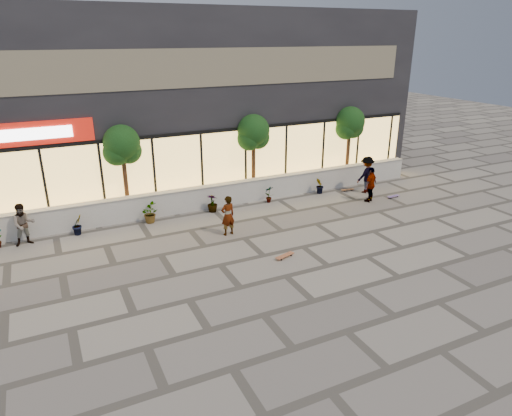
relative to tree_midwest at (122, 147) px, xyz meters
name	(u,v)px	position (x,y,z in m)	size (l,w,h in m)	color
ground	(286,276)	(3.50, -7.70, -2.99)	(80.00, 80.00, 0.00)	gray
planter_wall	(210,196)	(3.50, -0.70, -2.46)	(22.00, 0.42, 1.04)	silver
retail_building	(171,98)	(3.50, 4.79, 1.26)	(24.00, 9.17, 8.50)	black
shrub_b	(77,225)	(-2.20, -1.25, -2.58)	(0.45, 0.36, 0.81)	#163310
shrub_c	(149,213)	(0.60, -1.25, -2.58)	(0.73, 0.63, 0.81)	#163310
shrub_d	(212,203)	(3.40, -1.25, -2.58)	(0.45, 0.45, 0.81)	#163310
shrub_e	(269,194)	(6.20, -1.25, -2.58)	(0.43, 0.29, 0.81)	#163310
shrub_f	(320,186)	(9.00, -1.25, -2.58)	(0.45, 0.36, 0.81)	#163310
tree_midwest	(122,147)	(0.00, 0.00, 0.00)	(1.60, 1.50, 3.92)	#492F1A
tree_mideast	(253,134)	(6.00, 0.00, 0.00)	(1.60, 1.50, 3.92)	#492F1A
tree_east	(350,125)	(11.50, 0.00, 0.00)	(1.60, 1.50, 3.92)	#492F1A
skater_center	(228,216)	(3.08, -3.82, -2.19)	(0.58, 0.38, 1.59)	white
skater_left	(24,225)	(-4.02, -1.40, -2.18)	(0.78, 0.61, 1.61)	tan
skater_right_near	(371,184)	(10.50, -3.19, -2.16)	(0.97, 0.40, 1.66)	silver
skater_right_far	(367,175)	(11.16, -2.05, -2.08)	(1.17, 0.67, 1.81)	maroon
skateboard_center	(285,256)	(4.11, -6.53, -2.91)	(0.81, 0.42, 0.09)	brown
skateboard_right_near	(347,190)	(10.50, -1.50, -2.92)	(0.71, 0.28, 0.08)	#955A31
skateboard_right_far	(393,196)	(11.89, -3.28, -2.92)	(0.71, 0.24, 0.08)	#6B5296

